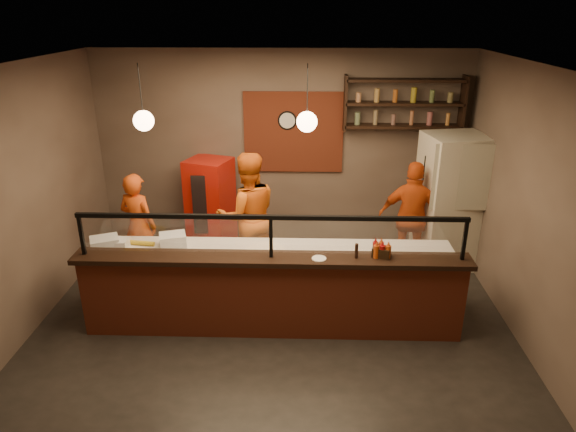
{
  "coord_description": "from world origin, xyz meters",
  "views": [
    {
      "loc": [
        0.36,
        -5.68,
        3.78
      ],
      "look_at": [
        0.18,
        0.3,
        1.33
      ],
      "focal_mm": 32.0,
      "sensor_mm": 36.0,
      "label": 1
    }
  ],
  "objects_px": {
    "cook_right": "(413,218)",
    "condiment_caddy": "(381,252)",
    "cook_left": "(139,225)",
    "fridge": "(450,202)",
    "wall_clock": "(287,120)",
    "red_cooler": "(211,205)",
    "pepper_mill": "(356,251)",
    "cook_mid": "(248,216)",
    "pizza_dough": "(266,250)"
  },
  "relations": [
    {
      "from": "cook_right",
      "to": "condiment_caddy",
      "type": "xyz_separation_m",
      "value": [
        -0.71,
        -1.7,
        0.26
      ]
    },
    {
      "from": "condiment_caddy",
      "to": "cook_left",
      "type": "bearing_deg",
      "value": 156.95
    },
    {
      "from": "fridge",
      "to": "cook_left",
      "type": "bearing_deg",
      "value": 175.47
    },
    {
      "from": "wall_clock",
      "to": "red_cooler",
      "type": "height_order",
      "value": "wall_clock"
    },
    {
      "from": "fridge",
      "to": "condiment_caddy",
      "type": "height_order",
      "value": "fridge"
    },
    {
      "from": "fridge",
      "to": "pepper_mill",
      "type": "xyz_separation_m",
      "value": [
        -1.61,
        -1.98,
        0.12
      ]
    },
    {
      "from": "cook_mid",
      "to": "cook_right",
      "type": "height_order",
      "value": "cook_mid"
    },
    {
      "from": "condiment_caddy",
      "to": "cook_right",
      "type": "bearing_deg",
      "value": 67.17
    },
    {
      "from": "pepper_mill",
      "to": "pizza_dough",
      "type": "bearing_deg",
      "value": 156.48
    },
    {
      "from": "fridge",
      "to": "red_cooler",
      "type": "xyz_separation_m",
      "value": [
        -3.75,
        0.47,
        -0.27
      ]
    },
    {
      "from": "cook_right",
      "to": "fridge",
      "type": "bearing_deg",
      "value": -145.81
    },
    {
      "from": "red_cooler",
      "to": "pizza_dough",
      "type": "relative_size",
      "value": 3.01
    },
    {
      "from": "condiment_caddy",
      "to": "pepper_mill",
      "type": "height_order",
      "value": "pepper_mill"
    },
    {
      "from": "cook_mid",
      "to": "red_cooler",
      "type": "relative_size",
      "value": 1.25
    },
    {
      "from": "fridge",
      "to": "pepper_mill",
      "type": "height_order",
      "value": "fridge"
    },
    {
      "from": "pizza_dough",
      "to": "cook_left",
      "type": "bearing_deg",
      "value": 152.87
    },
    {
      "from": "cook_left",
      "to": "cook_mid",
      "type": "bearing_deg",
      "value": -158.65
    },
    {
      "from": "cook_left",
      "to": "red_cooler",
      "type": "bearing_deg",
      "value": -112.47
    },
    {
      "from": "fridge",
      "to": "condiment_caddy",
      "type": "xyz_separation_m",
      "value": [
        -1.31,
        -1.92,
        0.08
      ]
    },
    {
      "from": "cook_left",
      "to": "fridge",
      "type": "relative_size",
      "value": 0.77
    },
    {
      "from": "cook_mid",
      "to": "pizza_dough",
      "type": "relative_size",
      "value": 3.75
    },
    {
      "from": "cook_mid",
      "to": "pizza_dough",
      "type": "bearing_deg",
      "value": 90.22
    },
    {
      "from": "fridge",
      "to": "pizza_dough",
      "type": "height_order",
      "value": "fridge"
    },
    {
      "from": "wall_clock",
      "to": "pepper_mill",
      "type": "height_order",
      "value": "wall_clock"
    },
    {
      "from": "cook_mid",
      "to": "fridge",
      "type": "relative_size",
      "value": 0.92
    },
    {
      "from": "cook_right",
      "to": "cook_left",
      "type": "bearing_deg",
      "value": 16.94
    },
    {
      "from": "fridge",
      "to": "pepper_mill",
      "type": "relative_size",
      "value": 11.57
    },
    {
      "from": "wall_clock",
      "to": "condiment_caddy",
      "type": "relative_size",
      "value": 1.46
    },
    {
      "from": "cook_left",
      "to": "pizza_dough",
      "type": "bearing_deg",
      "value": 173.04
    },
    {
      "from": "pizza_dough",
      "to": "condiment_caddy",
      "type": "height_order",
      "value": "condiment_caddy"
    },
    {
      "from": "red_cooler",
      "to": "pizza_dough",
      "type": "height_order",
      "value": "red_cooler"
    },
    {
      "from": "cook_right",
      "to": "condiment_caddy",
      "type": "height_order",
      "value": "cook_right"
    },
    {
      "from": "pizza_dough",
      "to": "condiment_caddy",
      "type": "relative_size",
      "value": 2.48
    },
    {
      "from": "fridge",
      "to": "red_cooler",
      "type": "bearing_deg",
      "value": 162.14
    },
    {
      "from": "cook_mid",
      "to": "pizza_dough",
      "type": "distance_m",
      "value": 1.09
    },
    {
      "from": "cook_right",
      "to": "red_cooler",
      "type": "bearing_deg",
      "value": 0.57
    },
    {
      "from": "cook_right",
      "to": "pizza_dough",
      "type": "height_order",
      "value": "cook_right"
    },
    {
      "from": "cook_right",
      "to": "red_cooler",
      "type": "xyz_separation_m",
      "value": [
        -3.16,
        0.7,
        -0.1
      ]
    },
    {
      "from": "cook_mid",
      "to": "pepper_mill",
      "type": "height_order",
      "value": "cook_mid"
    },
    {
      "from": "red_cooler",
      "to": "pepper_mill",
      "type": "height_order",
      "value": "red_cooler"
    },
    {
      "from": "red_cooler",
      "to": "cook_mid",
      "type": "bearing_deg",
      "value": -33.71
    },
    {
      "from": "wall_clock",
      "to": "cook_left",
      "type": "bearing_deg",
      "value": -149.14
    },
    {
      "from": "fridge",
      "to": "condiment_caddy",
      "type": "distance_m",
      "value": 2.33
    },
    {
      "from": "wall_clock",
      "to": "pepper_mill",
      "type": "distance_m",
      "value": 3.05
    },
    {
      "from": "red_cooler",
      "to": "condiment_caddy",
      "type": "distance_m",
      "value": 3.44
    },
    {
      "from": "cook_mid",
      "to": "condiment_caddy",
      "type": "distance_m",
      "value": 2.26
    },
    {
      "from": "cook_right",
      "to": "pepper_mill",
      "type": "xyz_separation_m",
      "value": [
        -1.01,
        -1.75,
        0.29
      ]
    },
    {
      "from": "fridge",
      "to": "red_cooler",
      "type": "height_order",
      "value": "fridge"
    },
    {
      "from": "red_cooler",
      "to": "cook_right",
      "type": "bearing_deg",
      "value": 6.45
    },
    {
      "from": "pepper_mill",
      "to": "fridge",
      "type": "bearing_deg",
      "value": 50.91
    }
  ]
}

